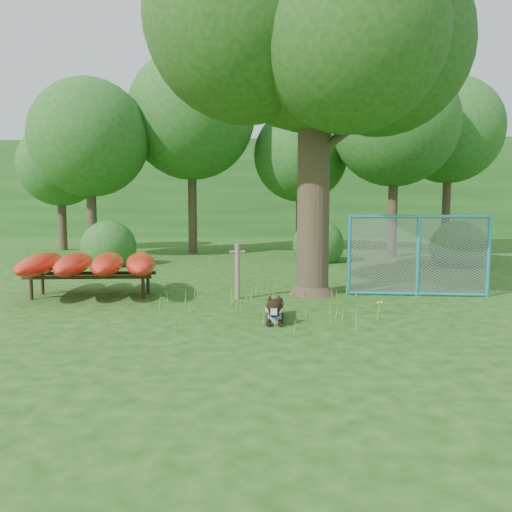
{
  "coord_description": "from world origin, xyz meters",
  "views": [
    {
      "loc": [
        0.71,
        -8.63,
        2.02
      ],
      "look_at": [
        0.2,
        1.2,
        1.0
      ],
      "focal_mm": 35.0,
      "sensor_mm": 36.0,
      "label": 1
    }
  ],
  "objects_px": {
    "kayak_rack": "(91,264)",
    "fence_section": "(418,256)",
    "oak_tree": "(313,19)",
    "husky_dog": "(275,311)"
  },
  "relations": [
    {
      "from": "kayak_rack",
      "to": "fence_section",
      "type": "distance_m",
      "value": 7.19
    },
    {
      "from": "kayak_rack",
      "to": "fence_section",
      "type": "relative_size",
      "value": 1.1
    },
    {
      "from": "oak_tree",
      "to": "kayak_rack",
      "type": "distance_m",
      "value": 7.16
    },
    {
      "from": "oak_tree",
      "to": "husky_dog",
      "type": "height_order",
      "value": "oak_tree"
    },
    {
      "from": "kayak_rack",
      "to": "husky_dog",
      "type": "xyz_separation_m",
      "value": [
        4.07,
        -2.15,
        -0.54
      ]
    },
    {
      "from": "kayak_rack",
      "to": "husky_dog",
      "type": "distance_m",
      "value": 4.64
    },
    {
      "from": "oak_tree",
      "to": "fence_section",
      "type": "xyz_separation_m",
      "value": [
        2.35,
        -0.15,
        -5.08
      ]
    },
    {
      "from": "fence_section",
      "to": "husky_dog",
      "type": "bearing_deg",
      "value": -138.07
    },
    {
      "from": "oak_tree",
      "to": "kayak_rack",
      "type": "xyz_separation_m",
      "value": [
        -4.83,
        -0.56,
        -5.26
      ]
    },
    {
      "from": "kayak_rack",
      "to": "fence_section",
      "type": "bearing_deg",
      "value": -2.48
    }
  ]
}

